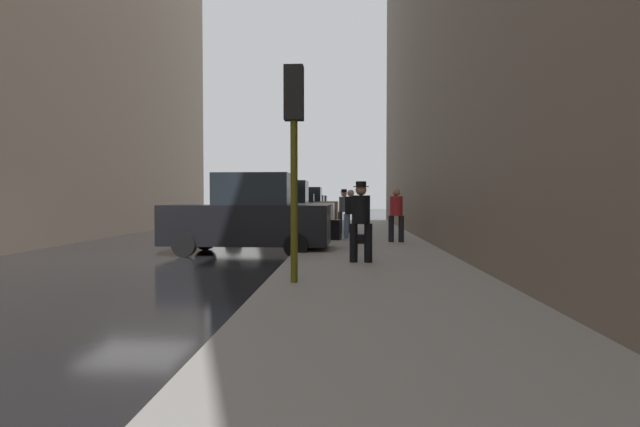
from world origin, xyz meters
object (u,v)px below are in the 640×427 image
Objects in this scene: parked_silver_sedan at (309,208)px; traffic_light at (294,126)px; parked_dark_green_sedan at (293,212)px; pedestrian_in_red_jacket at (396,212)px; parked_gray_coupe at (314,206)px; duffel_bag at (363,239)px; parked_bronze_suv at (302,207)px; parked_black_suv at (249,217)px; pedestrian_with_fedora at (361,217)px; parked_white_van at (277,211)px; pedestrian_in_jeans at (351,211)px; rolling_suitcase at (335,230)px; pedestrian_with_beanie at (344,209)px; fire_hydrant at (316,232)px.

traffic_light is (1.85, -28.90, 1.91)m from parked_silver_sedan.
pedestrian_in_red_jacket reaches higher than parked_dark_green_sedan.
parked_gray_coupe is 27.78m from duffel_bag.
parked_black_suv is at bearing -90.00° from parked_bronze_suv.
parked_black_suv is 1.09× the size of parked_silver_sedan.
parked_white_van is at bearing 109.21° from pedestrian_with_fedora.
pedestrian_with_fedora is at bearing -88.65° from pedestrian_in_jeans.
parked_dark_green_sedan is at bearing 114.87° from pedestrian_in_red_jacket.
rolling_suitcase is (0.52, 8.64, -2.27)m from traffic_light.
pedestrian_in_jeans reaches higher than parked_dark_green_sedan.
parked_white_van is 1.08× the size of parked_silver_sedan.
parked_bronze_suv is at bearing 98.57° from pedestrian_with_fedora.
rolling_suitcase is (-0.28, -3.44, -0.65)m from pedestrian_with_beanie.
rolling_suitcase is at bearing 52.28° from parked_black_suv.
parked_gray_coupe is 2.48× the size of pedestrian_in_jeans.
traffic_light reaches higher than parked_black_suv.
parked_dark_green_sedan is (0.00, 5.73, -0.18)m from parked_white_van.
parked_gray_coupe is 9.64× the size of duffel_bag.
pedestrian_with_beanie is 3.51m from rolling_suitcase.
pedestrian_with_beanie is at bearing 94.95° from pedestrian_in_jeans.
parked_bronze_suv is 15.95m from duffel_bag.
pedestrian_in_jeans is (2.90, -7.89, 0.26)m from parked_dark_green_sedan.
pedestrian_with_beanie is at bearing -81.04° from parked_silver_sedan.
rolling_suitcase reaches higher than fire_hydrant.
pedestrian_with_beanie is (-0.24, 2.81, 0.03)m from pedestrian_in_jeans.
pedestrian_with_fedora reaches higher than pedestrian_in_jeans.
traffic_light reaches higher than fire_hydrant.
fire_hydrant is at bearing 90.40° from traffic_light.
pedestrian_with_fedora is at bearing -74.73° from fire_hydrant.
parked_silver_sedan is at bearing 90.00° from parked_bronze_suv.
pedestrian_with_beanie is at bearing 80.04° from fire_hydrant.
pedestrian_in_red_jacket is at bearing -68.50° from pedestrian_with_beanie.
traffic_light is at bearing -89.60° from fire_hydrant.
duffel_bag is (1.45, 0.09, -0.21)m from fire_hydrant.
parked_silver_sedan is 21.82m from duffel_bag.
parked_black_suv reaches higher than pedestrian_in_red_jacket.
pedestrian_with_beanie is at bearing 85.31° from rolling_suitcase.
pedestrian_with_fedora reaches higher than rolling_suitcase.
parked_bronze_suv is at bearing 103.73° from pedestrian_with_beanie.
pedestrian_in_red_jacket is at bearing -78.38° from parked_silver_sedan.
pedestrian_in_red_jacket is at bearing 72.30° from traffic_light.
parked_dark_green_sedan is 5.74m from pedestrian_with_beanie.
fire_hydrant is at bearing -86.27° from parked_gray_coupe.
parked_bronze_suv is 6.57× the size of fire_hydrant.
parked_black_suv is at bearing -90.00° from parked_silver_sedan.
rolling_suitcase is at bearing -80.58° from parked_bronze_suv.
parked_bronze_suv is 14.49m from rolling_suitcase.
pedestrian_with_beanie is (2.65, 0.65, 0.10)m from parked_white_van.
parked_silver_sedan is at bearing 98.39° from pedestrian_in_jeans.
pedestrian_in_red_jacket is 3.89× the size of duffel_bag.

